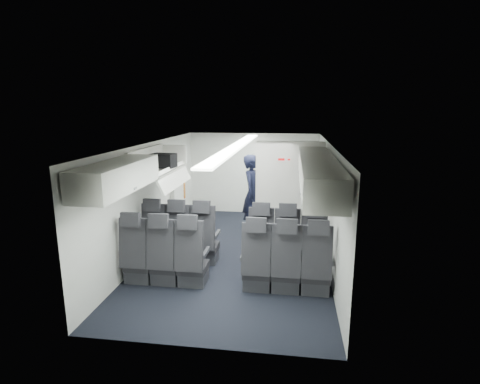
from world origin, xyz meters
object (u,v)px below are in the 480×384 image
(seat_row_front, at_px, (233,243))
(boarding_door, at_px, (178,187))
(carry_on_bag, at_px, (163,160))
(galley_unit, at_px, (289,181))
(flight_attendant, at_px, (253,194))
(seat_row_mid, at_px, (224,263))

(seat_row_front, bearing_deg, boarding_door, 128.16)
(boarding_door, distance_m, carry_on_bag, 1.90)
(seat_row_front, height_order, carry_on_bag, carry_on_bag)
(galley_unit, bearing_deg, flight_attendant, -120.29)
(galley_unit, distance_m, boarding_door, 2.84)
(seat_row_mid, bearing_deg, seat_row_front, 90.00)
(boarding_door, bearing_deg, seat_row_mid, -61.23)
(seat_row_mid, relative_size, flight_attendant, 1.86)
(boarding_door, xyz_separation_m, carry_on_bag, (0.25, -1.66, 0.87))
(seat_row_front, relative_size, galley_unit, 1.75)
(seat_row_front, height_order, galley_unit, galley_unit)
(carry_on_bag, bearing_deg, seat_row_front, -8.99)
(flight_attendant, bearing_deg, carry_on_bag, 146.15)
(galley_unit, xyz_separation_m, carry_on_bag, (-2.33, -2.83, 0.88))
(seat_row_front, height_order, flight_attendant, flight_attendant)
(seat_row_front, xyz_separation_m, flight_attendant, (0.16, 1.90, 0.49))
(seat_row_mid, distance_m, carry_on_bag, 2.39)
(boarding_door, height_order, carry_on_bag, carry_on_bag)
(galley_unit, relative_size, carry_on_bag, 4.39)
(seat_row_front, relative_size, carry_on_bag, 7.69)
(carry_on_bag, bearing_deg, flight_attendant, 51.67)
(flight_attendant, bearing_deg, seat_row_mid, -170.78)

